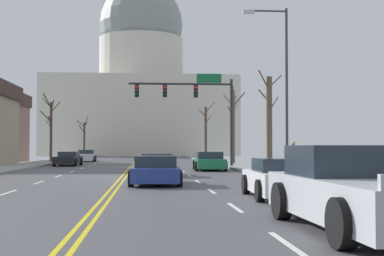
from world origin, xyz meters
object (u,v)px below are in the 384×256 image
(sedan_near_02, at_px, (156,171))
(sedan_oncoming_00, at_px, (68,159))
(bicycle_parked, at_px, (280,167))
(sedan_near_03, at_px, (280,179))
(pickup_truck_near_04, at_px, (358,192))
(sedan_near_01, at_px, (157,166))
(sedan_near_00, at_px, (209,162))
(pedestrian_00, at_px, (293,157))
(street_lamp_right, at_px, (281,77))
(sedan_oncoming_01, at_px, (86,156))
(signal_gantry, at_px, (195,99))

(sedan_near_02, bearing_deg, sedan_oncoming_00, 106.61)
(bicycle_parked, bearing_deg, sedan_near_03, -103.92)
(pickup_truck_near_04, bearing_deg, sedan_oncoming_00, 106.41)
(bicycle_parked, bearing_deg, sedan_near_01, 171.34)
(pickup_truck_near_04, relative_size, bicycle_parked, 3.28)
(sedan_near_00, xyz_separation_m, pedestrian_00, (2.78, -10.85, 0.51))
(street_lamp_right, distance_m, sedan_oncoming_01, 35.11)
(sedan_near_00, height_order, pedestrian_00, pedestrian_00)
(sedan_oncoming_00, bearing_deg, sedan_near_03, -70.02)
(sedan_near_01, relative_size, pickup_truck_near_04, 0.74)
(sedan_near_02, bearing_deg, bicycle_parked, 40.99)
(sedan_near_00, bearing_deg, sedan_oncoming_00, 137.90)
(sedan_oncoming_00, bearing_deg, sedan_near_01, -66.62)
(signal_gantry, xyz_separation_m, sedan_near_03, (0.52, -24.35, -4.60))
(sedan_near_01, relative_size, sedan_oncoming_01, 0.94)
(signal_gantry, bearing_deg, sedan_near_02, -100.00)
(sedan_oncoming_00, height_order, bicycle_parked, sedan_oncoming_00)
(signal_gantry, height_order, pedestrian_00, signal_gantry)
(sedan_near_01, xyz_separation_m, sedan_oncoming_00, (-7.11, 16.44, -0.00))
(street_lamp_right, bearing_deg, signal_gantry, 102.38)
(sedan_oncoming_00, xyz_separation_m, bicycle_parked, (13.63, -17.43, -0.06))
(sedan_near_00, xyz_separation_m, sedan_oncoming_00, (-10.72, 9.69, -0.03))
(street_lamp_right, relative_size, sedan_near_03, 1.97)
(street_lamp_right, distance_m, sedan_near_03, 11.42)
(sedan_near_00, height_order, pickup_truck_near_04, pickup_truck_near_04)
(signal_gantry, height_order, street_lamp_right, street_lamp_right)
(sedan_near_00, height_order, sedan_near_03, sedan_near_00)
(street_lamp_right, height_order, sedan_near_01, street_lamp_right)
(pedestrian_00, distance_m, bicycle_parked, 3.16)
(signal_gantry, height_order, sedan_oncoming_01, signal_gantry)
(pickup_truck_near_04, relative_size, sedan_oncoming_01, 1.28)
(sedan_near_01, bearing_deg, sedan_near_02, -91.46)
(pickup_truck_near_04, bearing_deg, sedan_near_01, 100.08)
(signal_gantry, relative_size, pickup_truck_near_04, 1.36)
(sedan_near_02, height_order, pedestrian_00, pedestrian_00)
(sedan_near_02, distance_m, pickup_truck_near_04, 13.13)
(street_lamp_right, distance_m, pedestrian_00, 4.22)
(sedan_near_00, bearing_deg, sedan_near_03, -90.13)
(sedan_near_02, bearing_deg, street_lamp_right, 32.74)
(sedan_near_03, bearing_deg, pickup_truck_near_04, -90.99)
(sedan_near_00, relative_size, sedan_oncoming_01, 1.05)
(sedan_near_00, height_order, sedan_near_02, sedan_near_00)
(sedan_near_02, bearing_deg, pickup_truck_near_04, -73.96)
(sedan_near_00, relative_size, sedan_near_01, 1.11)
(sedan_near_00, distance_m, sedan_near_01, 7.66)
(pedestrian_00, bearing_deg, pickup_truck_near_04, -100.84)
(street_lamp_right, distance_m, pickup_truck_near_04, 17.46)
(sedan_near_01, relative_size, sedan_near_02, 1.00)
(signal_gantry, relative_size, sedan_near_00, 1.67)
(sedan_near_02, bearing_deg, sedan_oncoming_01, 100.77)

